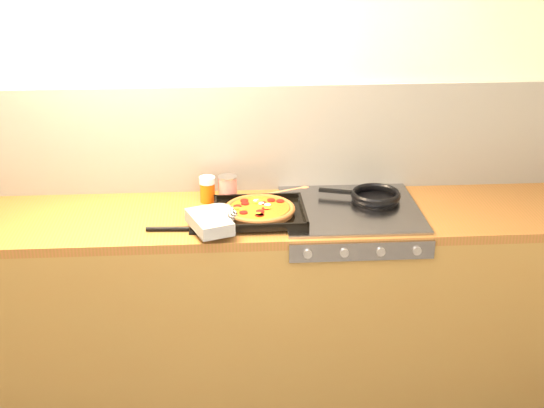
{
  "coord_description": "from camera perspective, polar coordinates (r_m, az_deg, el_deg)",
  "views": [
    {
      "loc": [
        -0.1,
        -1.95,
        2.22
      ],
      "look_at": [
        0.1,
        1.08,
        0.95
      ],
      "focal_mm": 50.0,
      "sensor_mm": 36.0,
      "label": 1
    }
  ],
  "objects": [
    {
      "name": "counter_run",
      "position": [
        3.53,
        -1.65,
        -7.43
      ],
      "size": [
        3.2,
        0.62,
        0.9
      ],
      "color": "brown",
      "rests_on": "ground"
    },
    {
      "name": "stovetop",
      "position": [
        3.37,
        5.93,
        -0.42
      ],
      "size": [
        0.6,
        0.56,
        0.02
      ],
      "primitive_type": "cube",
      "color": "gray",
      "rests_on": "counter_run"
    },
    {
      "name": "tomato_can",
      "position": [
        3.44,
        -3.36,
        1.15
      ],
      "size": [
        0.11,
        0.11,
        0.12
      ],
      "color": "#980C0D",
      "rests_on": "counter_run"
    },
    {
      "name": "juice_glass",
      "position": [
        3.44,
        -4.89,
        1.12
      ],
      "size": [
        0.09,
        0.09,
        0.12
      ],
      "color": "#CE540C",
      "rests_on": "counter_run"
    },
    {
      "name": "room_shell",
      "position": [
        3.51,
        -1.98,
        4.91
      ],
      "size": [
        3.2,
        3.2,
        3.2
      ],
      "color": "white",
      "rests_on": "ground"
    },
    {
      "name": "black_spatula",
      "position": [
        3.17,
        -6.81,
        -1.91
      ],
      "size": [
        0.28,
        0.09,
        0.02
      ],
      "color": "black",
      "rests_on": "counter_run"
    },
    {
      "name": "frying_pan",
      "position": [
        3.45,
        7.73,
        0.58
      ],
      "size": [
        0.39,
        0.28,
        0.04
      ],
      "color": "black",
      "rests_on": "stovetop"
    },
    {
      "name": "wooden_spoon",
      "position": [
        3.54,
        1.14,
        0.97
      ],
      "size": [
        0.29,
        0.13,
        0.02
      ],
      "color": "#A76947",
      "rests_on": "counter_run"
    },
    {
      "name": "pizza_on_tray",
      "position": [
        3.22,
        -1.99,
        -0.67
      ],
      "size": [
        0.52,
        0.45,
        0.07
      ],
      "color": "black",
      "rests_on": "stovetop"
    }
  ]
}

